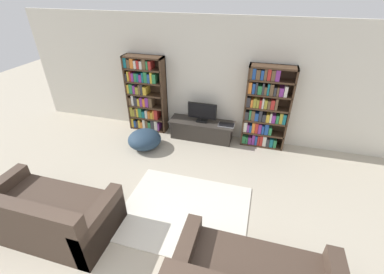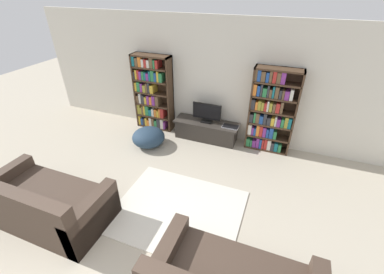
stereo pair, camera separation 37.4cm
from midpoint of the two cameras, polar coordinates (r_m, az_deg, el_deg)
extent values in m
cube|color=silver|center=(5.64, 2.47, 12.43)|extent=(8.80, 0.06, 2.60)
cube|color=#422D1E|center=(6.32, -15.42, 9.42)|extent=(0.04, 0.30, 1.77)
cube|color=#422D1E|center=(5.93, -8.04, 8.82)|extent=(0.04, 0.30, 1.77)
cube|color=#422D1E|center=(6.22, -11.31, 9.61)|extent=(0.91, 0.04, 1.77)
cube|color=#422D1E|center=(5.85, -12.80, 16.99)|extent=(0.91, 0.30, 0.04)
cube|color=#422D1E|center=(6.48, -11.02, 2.08)|extent=(0.87, 0.30, 0.04)
cube|color=gold|center=(6.58, -14.24, 3.46)|extent=(0.06, 0.24, 0.23)
cube|color=#234C99|center=(6.57, -13.76, 3.18)|extent=(0.05, 0.24, 0.17)
cube|color=#333338|center=(6.54, -13.31, 3.12)|extent=(0.05, 0.24, 0.17)
cube|color=gold|center=(6.51, -12.89, 3.18)|extent=(0.05, 0.24, 0.20)
cube|color=orange|center=(6.49, -12.42, 2.95)|extent=(0.06, 0.24, 0.16)
cube|color=silver|center=(6.45, -11.91, 3.16)|extent=(0.06, 0.24, 0.23)
cube|color=brown|center=(6.42, -11.34, 3.05)|extent=(0.06, 0.24, 0.22)
cube|color=#2D7F47|center=(6.40, -10.75, 2.81)|extent=(0.07, 0.24, 0.18)
cube|color=#333338|center=(6.35, -10.12, 2.95)|extent=(0.08, 0.24, 0.24)
cube|color=silver|center=(6.32, -9.38, 2.84)|extent=(0.08, 0.24, 0.24)
cube|color=#7F338C|center=(6.30, -8.83, 2.57)|extent=(0.04, 0.24, 0.19)
cube|color=#422D1E|center=(6.35, -11.29, 4.39)|extent=(0.87, 0.30, 0.04)
cube|color=#9E9333|center=(6.45, -14.53, 5.79)|extent=(0.07, 0.24, 0.24)
cube|color=#9E9333|center=(6.43, -14.03, 5.51)|extent=(0.04, 0.24, 0.18)
cube|color=brown|center=(6.40, -13.72, 5.64)|extent=(0.04, 0.24, 0.22)
cube|color=gold|center=(6.38, -13.32, 5.63)|extent=(0.05, 0.24, 0.23)
cube|color=#2D7F47|center=(6.34, -12.76, 5.60)|extent=(0.08, 0.24, 0.24)
cube|color=#196B75|center=(6.32, -12.04, 5.20)|extent=(0.08, 0.24, 0.16)
cube|color=silver|center=(6.29, -11.46, 5.25)|extent=(0.06, 0.24, 0.19)
cube|color=orange|center=(6.26, -10.89, 5.16)|extent=(0.06, 0.24, 0.19)
cube|color=gold|center=(6.24, -10.35, 5.02)|extent=(0.05, 0.24, 0.17)
cube|color=orange|center=(6.20, -9.95, 5.21)|extent=(0.04, 0.24, 0.23)
cube|color=#B72D28|center=(6.17, -9.42, 5.21)|extent=(0.08, 0.24, 0.24)
cube|color=#422D1E|center=(6.22, -11.57, 6.80)|extent=(0.87, 0.30, 0.04)
cube|color=brown|center=(6.34, -14.86, 7.94)|extent=(0.07, 0.24, 0.18)
cube|color=silver|center=(6.30, -14.35, 8.14)|extent=(0.05, 0.24, 0.24)
cube|color=#333338|center=(6.27, -13.71, 7.93)|extent=(0.08, 0.24, 0.20)
cube|color=gold|center=(6.24, -13.11, 7.78)|extent=(0.06, 0.24, 0.18)
cube|color=#7F338C|center=(6.20, -12.57, 7.87)|extent=(0.06, 0.24, 0.21)
cube|color=orange|center=(6.18, -11.99, 7.75)|extent=(0.06, 0.24, 0.20)
cube|color=#7F338C|center=(6.14, -11.38, 7.83)|extent=(0.08, 0.24, 0.23)
cube|color=brown|center=(6.10, -10.63, 7.79)|extent=(0.08, 0.24, 0.24)
cube|color=#422D1E|center=(6.11, -11.86, 9.30)|extent=(0.87, 0.30, 0.04)
cube|color=gold|center=(6.24, -15.31, 10.53)|extent=(0.05, 0.24, 0.21)
cube|color=#2D7F47|center=(6.20, -14.74, 10.56)|extent=(0.08, 0.24, 0.22)
cube|color=#7F338C|center=(6.17, -14.11, 10.42)|extent=(0.06, 0.24, 0.20)
cube|color=#9E9333|center=(6.14, -13.49, 10.24)|extent=(0.08, 0.24, 0.17)
cube|color=brown|center=(6.10, -12.98, 10.44)|extent=(0.05, 0.24, 0.22)
cube|color=#333338|center=(6.07, -12.53, 10.49)|extent=(0.05, 0.24, 0.24)
cube|color=gold|center=(6.05, -11.88, 10.22)|extent=(0.08, 0.24, 0.19)
cube|color=#422D1E|center=(6.00, -12.17, 11.90)|extent=(0.87, 0.30, 0.04)
cube|color=#333338|center=(6.15, -15.74, 12.89)|extent=(0.04, 0.24, 0.16)
cube|color=gold|center=(6.12, -15.35, 13.10)|extent=(0.05, 0.24, 0.21)
cube|color=#B72D28|center=(6.09, -14.90, 13.09)|extent=(0.04, 0.24, 0.22)
cube|color=#7F338C|center=(6.07, -14.43, 12.94)|extent=(0.06, 0.24, 0.19)
cube|color=#2D7F47|center=(6.04, -13.86, 12.95)|extent=(0.06, 0.24, 0.19)
cube|color=#196B75|center=(6.01, -13.37, 12.90)|extent=(0.04, 0.24, 0.19)
cube|color=#7F338C|center=(5.99, -12.86, 12.79)|extent=(0.07, 0.24, 0.17)
cube|color=#196B75|center=(5.95, -12.38, 13.01)|extent=(0.04, 0.24, 0.22)
cube|color=#2D7F47|center=(5.92, -11.77, 13.07)|extent=(0.08, 0.24, 0.24)
cube|color=#234C99|center=(5.89, -11.11, 12.84)|extent=(0.06, 0.24, 0.20)
cube|color=gold|center=(5.86, -10.58, 13.01)|extent=(0.05, 0.24, 0.24)
cube|color=#2D7F47|center=(5.84, -9.96, 12.82)|extent=(0.08, 0.24, 0.21)
cube|color=#422D1E|center=(5.91, -12.50, 14.58)|extent=(0.87, 0.30, 0.04)
cube|color=#196B75|center=(6.05, -16.05, 15.75)|extent=(0.07, 0.24, 0.22)
cube|color=brown|center=(6.02, -15.36, 15.62)|extent=(0.07, 0.24, 0.19)
cube|color=orange|center=(5.97, -14.67, 15.73)|extent=(0.08, 0.24, 0.21)
cube|color=silver|center=(5.94, -14.00, 15.53)|extent=(0.06, 0.24, 0.17)
cube|color=#B72D28|center=(5.91, -13.40, 15.55)|extent=(0.06, 0.24, 0.18)
cube|color=silver|center=(5.88, -12.80, 15.48)|extent=(0.06, 0.24, 0.17)
cube|color=brown|center=(5.83, -12.14, 15.81)|extent=(0.08, 0.24, 0.24)
cube|color=#2D7F47|center=(5.81, -11.48, 15.51)|extent=(0.04, 0.24, 0.18)
cube|color=#B72D28|center=(5.79, -10.93, 15.51)|extent=(0.06, 0.24, 0.18)
cube|color=#422D1E|center=(5.50, 9.92, 6.75)|extent=(0.04, 0.30, 1.77)
cube|color=#422D1E|center=(5.50, 18.96, 5.44)|extent=(0.04, 0.30, 1.77)
cube|color=#422D1E|center=(5.60, 14.53, 6.67)|extent=(0.91, 0.04, 1.77)
cube|color=#422D1E|center=(5.18, 15.74, 14.76)|extent=(0.91, 0.30, 0.04)
cube|color=#422D1E|center=(5.89, 13.34, -1.49)|extent=(0.87, 0.30, 0.04)
cube|color=#2D7F47|center=(5.84, 9.76, -0.14)|extent=(0.07, 0.24, 0.18)
cube|color=#2D7F47|center=(5.84, 10.38, -0.31)|extent=(0.04, 0.24, 0.16)
cube|color=#7F338C|center=(5.83, 11.00, -0.38)|extent=(0.07, 0.24, 0.17)
cube|color=#7F338C|center=(5.81, 11.76, -0.17)|extent=(0.06, 0.24, 0.24)
cube|color=#234C99|center=(5.81, 12.34, -0.34)|extent=(0.05, 0.24, 0.22)
cube|color=#B72D28|center=(5.81, 12.82, -0.38)|extent=(0.04, 0.24, 0.23)
cube|color=#B72D28|center=(5.81, 13.40, -0.41)|extent=(0.06, 0.24, 0.24)
cube|color=silver|center=(5.81, 14.09, -0.53)|extent=(0.07, 0.24, 0.24)
cube|color=#333338|center=(5.82, 14.74, -0.84)|extent=(0.06, 0.24, 0.18)
cube|color=#196B75|center=(5.82, 15.47, -0.91)|extent=(0.07, 0.24, 0.19)
cube|color=#2D7F47|center=(5.83, 16.20, -1.08)|extent=(0.06, 0.24, 0.18)
cube|color=#422D1E|center=(5.74, 13.70, 0.98)|extent=(0.87, 0.30, 0.04)
cube|color=silver|center=(5.68, 10.03, 2.60)|extent=(0.07, 0.24, 0.23)
cube|color=#7F338C|center=(5.69, 10.64, 2.28)|extent=(0.04, 0.24, 0.18)
cube|color=#234C99|center=(5.68, 11.12, 2.19)|extent=(0.05, 0.24, 0.17)
cube|color=orange|center=(5.66, 11.73, 2.41)|extent=(0.06, 0.24, 0.24)
cube|color=#B72D28|center=(5.66, 12.40, 2.32)|extent=(0.06, 0.24, 0.24)
cube|color=#7F338C|center=(5.67, 13.09, 2.13)|extent=(0.07, 0.24, 0.22)
cube|color=#234C99|center=(5.67, 13.71, 1.92)|extent=(0.05, 0.24, 0.19)
cube|color=#234C99|center=(5.66, 14.47, 2.02)|extent=(0.08, 0.24, 0.24)
cube|color=#2D7F47|center=(5.68, 15.21, 1.61)|extent=(0.06, 0.24, 0.17)
cube|color=#422D1E|center=(5.60, 14.07, 3.57)|extent=(0.87, 0.30, 0.04)
cube|color=#333338|center=(5.55, 10.30, 5.04)|extent=(0.07, 0.24, 0.18)
cube|color=#2D7F47|center=(5.54, 11.00, 5.15)|extent=(0.04, 0.24, 0.22)
cube|color=brown|center=(5.54, 11.62, 5.03)|extent=(0.07, 0.24, 0.22)
cube|color=#234C99|center=(5.54, 12.37, 4.73)|extent=(0.07, 0.24, 0.18)
cube|color=#333338|center=(5.53, 13.16, 4.92)|extent=(0.06, 0.24, 0.24)
cube|color=#333338|center=(5.54, 13.92, 4.44)|extent=(0.07, 0.24, 0.16)
cube|color=gold|center=(5.54, 14.68, 4.37)|extent=(0.07, 0.24, 0.17)
cube|color=silver|center=(5.53, 15.29, 4.45)|extent=(0.04, 0.24, 0.21)
cube|color=#7F338C|center=(5.54, 15.87, 4.18)|extent=(0.07, 0.24, 0.17)
cube|color=#2D7F47|center=(5.54, 16.63, 4.11)|extent=(0.06, 0.24, 0.18)
cube|color=#9E9333|center=(5.54, 17.37, 4.27)|extent=(0.06, 0.24, 0.23)
cube|color=#196B75|center=(5.54, 18.03, 4.09)|extent=(0.06, 0.24, 0.22)
cube|color=#422D1E|center=(5.47, 14.47, 6.28)|extent=(0.87, 0.30, 0.04)
cube|color=#333338|center=(5.42, 10.60, 7.93)|extent=(0.07, 0.24, 0.20)
cube|color=orange|center=(5.43, 11.30, 7.66)|extent=(0.05, 0.24, 0.17)
cube|color=#9E9333|center=(5.42, 11.94, 7.70)|extent=(0.06, 0.24, 0.19)
cube|color=#9E9333|center=(5.42, 12.58, 7.53)|extent=(0.05, 0.24, 0.18)
cube|color=#B72D28|center=(5.42, 13.15, 7.44)|extent=(0.05, 0.24, 0.18)
cube|color=silver|center=(5.41, 13.66, 7.55)|extent=(0.04, 0.24, 0.21)
cube|color=#9E9333|center=(5.41, 14.22, 7.35)|extent=(0.06, 0.24, 0.19)
cube|color=brown|center=(5.42, 14.89, 7.21)|extent=(0.05, 0.24, 0.18)
cube|color=#B72D28|center=(5.41, 15.63, 7.19)|extent=(0.08, 0.24, 0.20)
cube|color=brown|center=(5.41, 16.41, 7.27)|extent=(0.05, 0.24, 0.24)
cube|color=#422D1E|center=(5.36, 14.89, 9.12)|extent=(0.87, 0.30, 0.04)
cube|color=orange|center=(5.31, 10.90, 10.96)|extent=(0.07, 0.24, 0.23)
cube|color=#234C99|center=(5.31, 11.66, 10.76)|extent=(0.05, 0.24, 0.21)
cube|color=#333338|center=(5.30, 12.26, 10.84)|extent=(0.04, 0.24, 0.24)
cube|color=#2D7F47|center=(5.31, 12.93, 10.41)|extent=(0.08, 0.24, 0.17)
cube|color=#333338|center=(5.30, 13.64, 10.63)|extent=(0.04, 0.24, 0.24)
cube|color=brown|center=(5.31, 14.11, 10.19)|extent=(0.05, 0.24, 0.16)
cube|color=#196B75|center=(5.30, 14.70, 10.44)|extent=(0.04, 0.24, 0.23)
cube|color=brown|center=(5.30, 15.38, 10.34)|extent=(0.07, 0.24, 0.23)
cube|color=#333338|center=(5.31, 16.08, 9.94)|extent=(0.05, 0.24, 0.17)
cube|color=brown|center=(5.31, 16.64, 9.89)|extent=(0.04, 0.24, 0.18)
cube|color=#7F338C|center=(5.31, 17.35, 9.75)|extent=(0.08, 0.24, 0.17)
cube|color=silver|center=(5.31, 18.24, 9.81)|extent=(0.06, 0.24, 0.21)
cube|color=#422D1E|center=(5.26, 15.33, 12.08)|extent=(0.87, 0.30, 0.04)
cube|color=brown|center=(5.22, 11.09, 14.05)|extent=(0.04, 0.24, 0.24)
cube|color=#234C99|center=(5.22, 11.70, 13.84)|extent=(0.06, 0.24, 0.21)
cube|color=brown|center=(5.21, 12.55, 13.64)|extent=(0.08, 0.24, 0.20)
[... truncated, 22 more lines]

